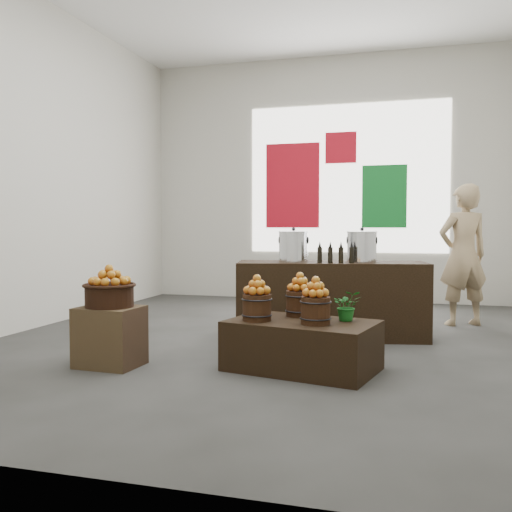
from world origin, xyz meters
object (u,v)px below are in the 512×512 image
(crate, at_px, (110,336))
(shopper, at_px, (463,255))
(stock_pot_left, at_px, (293,247))
(display_table, at_px, (302,345))
(stock_pot_center, at_px, (362,248))
(wicker_basket, at_px, (109,296))
(counter, at_px, (331,300))

(crate, relative_size, shopper, 0.30)
(stock_pot_left, relative_size, shopper, 0.18)
(display_table, relative_size, shopper, 0.70)
(stock_pot_center, xyz_separation_m, shopper, (1.13, 1.15, -0.12))
(crate, xyz_separation_m, shopper, (3.13, 3.02, 0.61))
(display_table, bearing_deg, stock_pot_center, 89.39)
(wicker_basket, distance_m, counter, 2.47)
(wicker_basket, bearing_deg, stock_pot_center, 43.05)
(wicker_basket, height_order, stock_pot_center, stock_pot_center)
(wicker_basket, relative_size, display_table, 0.34)
(stock_pot_left, relative_size, stock_pot_center, 1.00)
(shopper, bearing_deg, stock_pot_left, 9.66)
(crate, height_order, stock_pot_center, stock_pot_center)
(wicker_basket, height_order, stock_pot_left, stock_pot_left)
(wicker_basket, relative_size, stock_pot_center, 1.32)
(display_table, relative_size, stock_pot_center, 3.86)
(counter, bearing_deg, wicker_basket, -144.74)
(display_table, height_order, stock_pot_center, stock_pot_center)
(display_table, bearing_deg, wicker_basket, -156.61)
(counter, distance_m, stock_pot_left, 0.71)
(counter, relative_size, stock_pot_center, 6.47)
(wicker_basket, xyz_separation_m, stock_pot_center, (2.00, 1.87, 0.38))
(counter, bearing_deg, shopper, 28.41)
(crate, height_order, display_table, crate)
(stock_pot_left, bearing_deg, counter, 11.72)
(stock_pot_left, bearing_deg, wicker_basket, -126.54)
(crate, height_order, counter, counter)
(wicker_basket, xyz_separation_m, stock_pot_left, (1.27, 1.72, 0.38))
(display_table, bearing_deg, crate, -156.61)
(display_table, relative_size, stock_pot_left, 3.86)
(counter, distance_m, shopper, 1.94)
(display_table, distance_m, stock_pot_center, 1.77)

